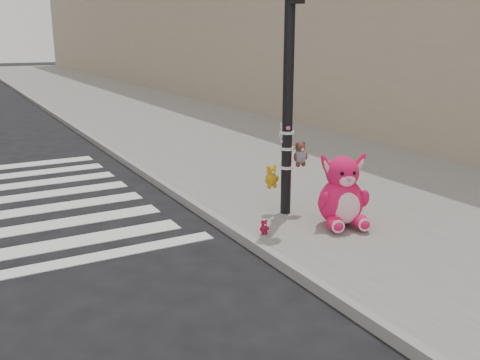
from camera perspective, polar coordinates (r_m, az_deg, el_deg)
ground at (r=6.05m, az=-6.61°, el=-13.34°), size 120.00×120.00×0.00m
sidewalk_near at (r=16.73m, az=-3.96°, el=5.43°), size 7.00×80.00×0.14m
curb_edge at (r=15.61m, az=-15.52°, el=4.22°), size 0.12×80.00×0.15m
signal_pole at (r=8.23m, az=5.13°, el=7.68°), size 0.68×0.49×4.00m
pink_bunny at (r=8.01m, az=10.84°, el=-1.69°), size 0.89×0.97×1.11m
red_teddy at (r=7.63m, az=2.59°, el=-5.04°), size 0.16×0.12×0.21m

